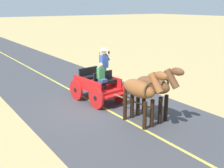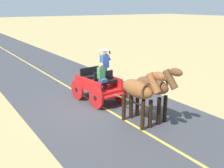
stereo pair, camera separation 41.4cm
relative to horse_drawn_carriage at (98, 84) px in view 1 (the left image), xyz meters
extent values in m
plane|color=tan|center=(0.28, 0.57, -0.82)|extent=(200.00, 200.00, 0.00)
cube|color=#424247|center=(0.28, 0.57, -0.81)|extent=(6.59, 160.00, 0.01)
cube|color=#DBCC4C|center=(0.28, 0.57, -0.81)|extent=(0.12, 160.00, 0.00)
cube|color=red|center=(0.01, -0.08, -0.16)|extent=(1.41, 2.31, 0.12)
cube|color=red|center=(-0.56, -0.14, 0.12)|extent=(0.26, 2.09, 0.44)
cube|color=red|center=(0.58, -0.03, 0.12)|extent=(0.26, 2.09, 0.44)
cube|color=red|center=(-0.11, 1.13, -0.26)|extent=(1.10, 0.34, 0.08)
cube|color=red|center=(0.13, -1.28, -0.34)|extent=(0.74, 0.27, 0.06)
cube|color=black|center=(-0.05, 0.52, 0.22)|extent=(1.05, 0.46, 0.14)
cube|color=black|center=(-0.03, 0.34, 0.44)|extent=(1.02, 0.18, 0.44)
cube|color=black|center=(0.06, -0.58, 0.22)|extent=(1.05, 0.46, 0.14)
cube|color=black|center=(0.08, -0.75, 0.44)|extent=(1.02, 0.18, 0.44)
cylinder|color=red|center=(-0.71, 0.62, -0.34)|extent=(0.19, 0.97, 0.96)
cylinder|color=black|center=(-0.71, 0.62, -0.34)|extent=(0.14, 0.22, 0.21)
cylinder|color=red|center=(0.58, 0.75, -0.34)|extent=(0.19, 0.97, 0.96)
cylinder|color=black|center=(0.58, 0.75, -0.34)|extent=(0.14, 0.22, 0.21)
cylinder|color=red|center=(-0.56, -0.91, -0.34)|extent=(0.19, 0.97, 0.96)
cylinder|color=black|center=(-0.56, -0.91, -0.34)|extent=(0.14, 0.22, 0.21)
cylinder|color=red|center=(0.73, -0.79, -0.34)|extent=(0.19, 0.97, 0.96)
cylinder|color=black|center=(0.73, -0.79, -0.34)|extent=(0.14, 0.22, 0.21)
cylinder|color=brown|center=(-0.20, 2.11, -0.21)|extent=(0.26, 2.00, 0.07)
cylinder|color=black|center=(0.25, 0.55, 0.92)|extent=(0.02, 0.02, 1.30)
cylinder|color=#384C7F|center=(-0.17, 0.23, 0.35)|extent=(0.22, 0.22, 0.90)
cube|color=#2D4C99|center=(-0.17, 0.23, 1.08)|extent=(0.36, 0.25, 0.56)
sphere|color=tan|center=(-0.17, 0.23, 1.48)|extent=(0.22, 0.22, 0.22)
cylinder|color=beige|center=(-0.17, 0.23, 1.58)|extent=(0.36, 0.36, 0.01)
cylinder|color=beige|center=(-0.17, 0.23, 1.63)|extent=(0.20, 0.20, 0.10)
cylinder|color=#2D4C99|center=(-0.35, 0.25, 1.26)|extent=(0.27, 0.11, 0.32)
cube|color=black|center=(-0.41, 0.27, 1.46)|extent=(0.03, 0.07, 0.14)
cube|color=#384C7F|center=(0.19, 0.66, 0.36)|extent=(0.31, 0.35, 0.14)
cube|color=#387F47|center=(0.20, 0.54, 0.67)|extent=(0.32, 0.23, 0.48)
sphere|color=tan|center=(0.20, 0.54, 1.02)|extent=(0.20, 0.20, 0.20)
ellipsoid|color=brown|center=(-0.66, 2.87, 0.55)|extent=(0.79, 1.63, 0.64)
cylinder|color=black|center=(-0.92, 3.38, -0.29)|extent=(0.15, 0.15, 1.05)
cylinder|color=black|center=(-0.56, 3.43, -0.29)|extent=(0.15, 0.15, 1.05)
cylinder|color=black|center=(-0.75, 2.30, -0.29)|extent=(0.15, 0.15, 1.05)
cylinder|color=black|center=(-0.39, 2.35, -0.29)|extent=(0.15, 0.15, 1.05)
cylinder|color=brown|center=(-0.78, 3.70, 0.95)|extent=(0.35, 0.68, 0.73)
ellipsoid|color=brown|center=(-0.81, 3.92, 1.26)|extent=(0.30, 0.57, 0.28)
cube|color=black|center=(-0.78, 3.68, 0.99)|extent=(0.13, 0.51, 0.56)
cylinder|color=black|center=(-0.55, 2.13, 0.25)|extent=(0.11, 0.11, 0.70)
torus|color=brown|center=(-0.74, 3.41, 0.63)|extent=(0.55, 0.15, 0.55)
ellipsoid|color=brown|center=(0.09, 2.94, 0.55)|extent=(0.63, 1.58, 0.64)
cylinder|color=black|center=(-0.11, 3.48, -0.29)|extent=(0.15, 0.15, 1.05)
cylinder|color=black|center=(0.25, 3.49, -0.29)|extent=(0.15, 0.15, 1.05)
cylinder|color=black|center=(-0.07, 2.39, -0.29)|extent=(0.15, 0.15, 1.05)
cylinder|color=black|center=(0.30, 2.40, -0.29)|extent=(0.15, 0.15, 1.05)
cylinder|color=brown|center=(0.06, 3.78, 0.95)|extent=(0.29, 0.66, 0.73)
ellipsoid|color=brown|center=(0.05, 4.00, 1.26)|extent=(0.24, 0.55, 0.28)
cube|color=black|center=(0.06, 3.76, 0.99)|extent=(0.08, 0.50, 0.56)
cylinder|color=black|center=(0.12, 2.20, 0.25)|extent=(0.11, 0.11, 0.70)
torus|color=brown|center=(0.07, 3.48, 0.63)|extent=(0.55, 0.09, 0.55)
camera|label=1|loc=(6.36, 10.22, 3.48)|focal=44.00mm
camera|label=2|loc=(6.02, 10.45, 3.48)|focal=44.00mm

